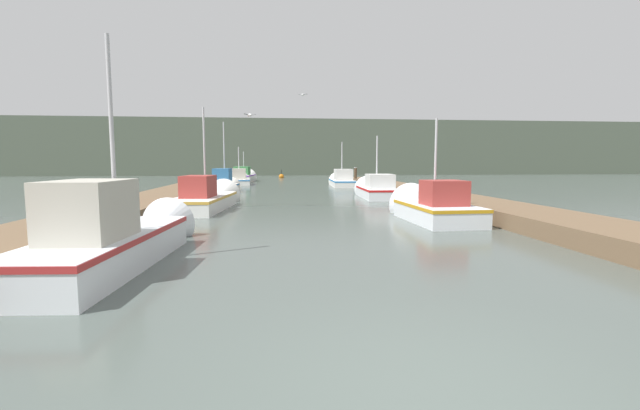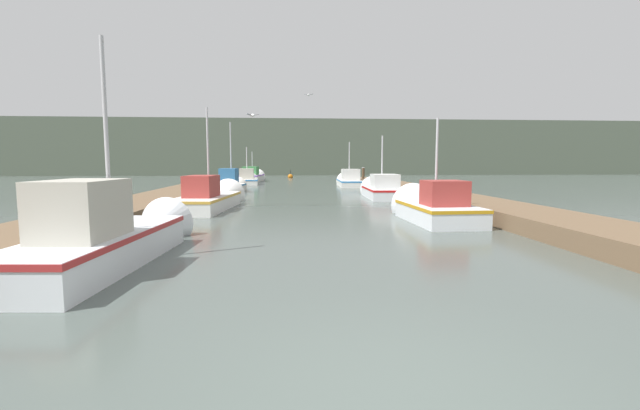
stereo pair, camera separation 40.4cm
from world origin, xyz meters
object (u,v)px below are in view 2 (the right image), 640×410
at_px(fishing_boat_6, 247,180).
at_px(fishing_boat_7, 253,176).
at_px(fishing_boat_1, 432,208).
at_px(mooring_piling_2, 215,185).
at_px(fishing_boat_0, 114,235).
at_px(fishing_boat_4, 232,185).
at_px(fishing_boat_3, 380,189).
at_px(fishing_boat_2, 213,198).
at_px(mooring_piling_1, 392,185).
at_px(seagull_1, 252,115).
at_px(mooring_piling_3, 363,176).
at_px(seagull_lead, 308,95).
at_px(channel_buoy, 290,176).
at_px(fishing_boat_5, 349,181).
at_px(mooring_piling_0, 379,182).

relative_size(fishing_boat_6, fishing_boat_7, 0.77).
distance_m(fishing_boat_1, mooring_piling_2, 16.32).
distance_m(fishing_boat_0, fishing_boat_4, 19.19).
distance_m(fishing_boat_3, mooring_piling_2, 10.51).
relative_size(fishing_boat_2, mooring_piling_1, 6.57).
height_order(fishing_boat_6, seagull_1, seagull_1).
relative_size(mooring_piling_1, mooring_piling_3, 0.70).
relative_size(fishing_boat_2, seagull_1, 12.48).
relative_size(fishing_boat_3, seagull_1, 10.14).
distance_m(fishing_boat_1, seagull_lead, 13.36).
distance_m(channel_buoy, seagull_1, 32.40).
bearing_deg(seagull_1, fishing_boat_2, -58.29).
relative_size(fishing_boat_1, channel_buoy, 4.10).
distance_m(fishing_boat_4, seagull_lead, 7.61).
distance_m(fishing_boat_5, seagull_lead, 10.39).
distance_m(fishing_boat_4, mooring_piling_1, 10.19).
bearing_deg(fishing_boat_2, fishing_boat_7, 96.05).
bearing_deg(fishing_boat_5, seagull_lead, -111.76).
relative_size(fishing_boat_5, seagull_1, 11.19).
distance_m(fishing_boat_0, fishing_boat_5, 26.39).
distance_m(fishing_boat_3, mooring_piling_3, 12.55).
relative_size(fishing_boat_1, fishing_boat_4, 0.93).
xyz_separation_m(fishing_boat_5, mooring_piling_2, (-9.44, -6.41, 0.08)).
distance_m(fishing_boat_6, mooring_piling_1, 15.02).
bearing_deg(fishing_boat_3, mooring_piling_2, 159.06).
xyz_separation_m(fishing_boat_5, mooring_piling_3, (1.51, 1.93, 0.30)).
height_order(fishing_boat_7, mooring_piling_2, fishing_boat_7).
xyz_separation_m(fishing_boat_2, mooring_piling_3, (9.63, 17.02, 0.31)).
bearing_deg(fishing_boat_4, fishing_boat_6, 93.24).
distance_m(fishing_boat_5, seagull_1, 17.47).
bearing_deg(seagull_1, mooring_piling_0, -160.10).
distance_m(mooring_piling_2, mooring_piling_3, 13.76).
relative_size(fishing_boat_5, seagull_lead, 10.47).
xyz_separation_m(fishing_boat_5, mooring_piling_1, (1.48, -8.00, 0.08)).
bearing_deg(fishing_boat_2, mooring_piling_3, 66.35).
bearing_deg(mooring_piling_3, fishing_boat_1, -94.12).
bearing_deg(mooring_piling_1, fishing_boat_1, -97.43).
bearing_deg(fishing_boat_2, mooring_piling_0, 50.67).
height_order(mooring_piling_3, seagull_lead, seagull_lead).
xyz_separation_m(fishing_boat_1, mooring_piling_2, (-9.38, 13.35, 0.08)).
xyz_separation_m(mooring_piling_2, mooring_piling_3, (10.94, 8.33, 0.22)).
bearing_deg(fishing_boat_2, fishing_boat_3, 34.40).
xyz_separation_m(fishing_boat_6, seagull_lead, (4.70, -11.47, 5.48)).
xyz_separation_m(mooring_piling_0, mooring_piling_3, (0.33, 7.78, 0.15)).
distance_m(fishing_boat_6, seagull_lead, 13.55).
bearing_deg(mooring_piling_2, fishing_boat_4, 31.20).
distance_m(fishing_boat_6, seagull_1, 19.73).
height_order(fishing_boat_4, fishing_boat_6, fishing_boat_4).
distance_m(fishing_boat_6, mooring_piling_2, 9.86).
bearing_deg(fishing_boat_2, fishing_boat_4, 98.03).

